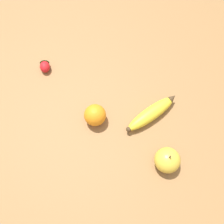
{
  "coord_description": "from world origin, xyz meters",
  "views": [
    {
      "loc": [
        0.17,
        0.35,
        0.79
      ],
      "look_at": [
        0.06,
        0.05,
        0.03
      ],
      "focal_mm": 42.0,
      "sensor_mm": 36.0,
      "label": 1
    }
  ],
  "objects_px": {
    "apple": "(167,160)",
    "orange": "(95,115)",
    "banana": "(152,113)",
    "strawberry": "(45,66)"
  },
  "relations": [
    {
      "from": "strawberry",
      "to": "banana",
      "type": "bearing_deg",
      "value": -126.51
    },
    {
      "from": "banana",
      "to": "orange",
      "type": "height_order",
      "value": "orange"
    },
    {
      "from": "apple",
      "to": "orange",
      "type": "bearing_deg",
      "value": -52.21
    },
    {
      "from": "strawberry",
      "to": "apple",
      "type": "distance_m",
      "value": 0.52
    },
    {
      "from": "banana",
      "to": "strawberry",
      "type": "xyz_separation_m",
      "value": [
        0.28,
        -0.29,
        -0.0
      ]
    },
    {
      "from": "strawberry",
      "to": "apple",
      "type": "relative_size",
      "value": 0.62
    },
    {
      "from": "orange",
      "to": "banana",
      "type": "bearing_deg",
      "value": 165.19
    },
    {
      "from": "strawberry",
      "to": "apple",
      "type": "bearing_deg",
      "value": -140.19
    },
    {
      "from": "orange",
      "to": "strawberry",
      "type": "height_order",
      "value": "orange"
    },
    {
      "from": "orange",
      "to": "apple",
      "type": "distance_m",
      "value": 0.26
    }
  ]
}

